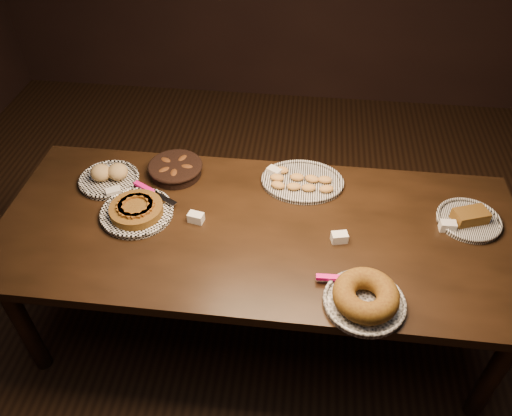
# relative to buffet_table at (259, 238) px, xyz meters

# --- Properties ---
(ground) EXTENTS (5.00, 5.00, 0.00)m
(ground) POSITION_rel_buffet_table_xyz_m (0.00, 0.00, -0.68)
(ground) COLOR black
(ground) RESTS_ON ground
(buffet_table) EXTENTS (2.40, 1.00, 0.75)m
(buffet_table) POSITION_rel_buffet_table_xyz_m (0.00, 0.00, 0.00)
(buffet_table) COLOR black
(buffet_table) RESTS_ON ground
(apple_tart_plate) EXTENTS (0.35, 0.37, 0.06)m
(apple_tart_plate) POSITION_rel_buffet_table_xyz_m (-0.58, 0.02, 0.10)
(apple_tart_plate) COLOR white
(apple_tart_plate) RESTS_ON buffet_table
(madeleine_platter) EXTENTS (0.41, 0.33, 0.05)m
(madeleine_platter) POSITION_rel_buffet_table_xyz_m (0.18, 0.33, 0.09)
(madeleine_platter) COLOR black
(madeleine_platter) RESTS_ON buffet_table
(bundt_cake_plate) EXTENTS (0.36, 0.33, 0.10)m
(bundt_cake_plate) POSITION_rel_buffet_table_xyz_m (0.46, -0.38, 0.12)
(bundt_cake_plate) COLOR black
(bundt_cake_plate) RESTS_ON buffet_table
(croissant_basket) EXTENTS (0.28, 0.28, 0.07)m
(croissant_basket) POSITION_rel_buffet_table_xyz_m (-0.46, 0.33, 0.11)
(croissant_basket) COLOR black
(croissant_basket) RESTS_ON buffet_table
(bread_roll_plate) EXTENTS (0.30, 0.30, 0.09)m
(bread_roll_plate) POSITION_rel_buffet_table_xyz_m (-0.78, 0.24, 0.10)
(bread_roll_plate) COLOR white
(bread_roll_plate) RESTS_ON buffet_table
(loaf_plate) EXTENTS (0.29, 0.29, 0.07)m
(loaf_plate) POSITION_rel_buffet_table_xyz_m (0.96, 0.14, 0.09)
(loaf_plate) COLOR black
(loaf_plate) RESTS_ON buffet_table
(tent_cards) EXTENTS (1.65, 0.49, 0.04)m
(tent_cards) POSITION_rel_buffet_table_xyz_m (0.05, 0.11, 0.10)
(tent_cards) COLOR white
(tent_cards) RESTS_ON buffet_table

